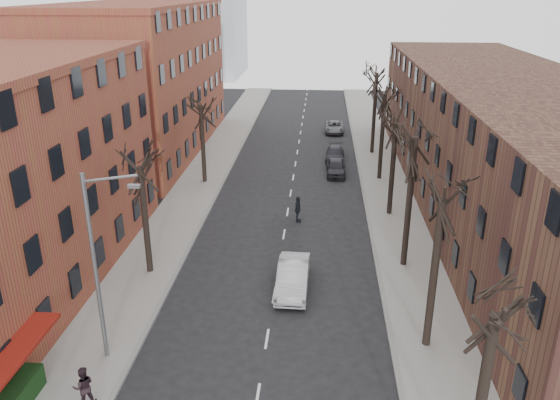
# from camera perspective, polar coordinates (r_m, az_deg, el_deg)

# --- Properties ---
(sidewalk_left) EXTENTS (4.00, 90.00, 0.15)m
(sidewalk_left) POSITION_cam_1_polar(r_m,az_deg,el_deg) (48.91, -8.08, 2.29)
(sidewalk_left) COLOR gray
(sidewalk_left) RESTS_ON ground
(sidewalk_right) EXTENTS (4.00, 90.00, 0.15)m
(sidewalk_right) POSITION_cam_1_polar(r_m,az_deg,el_deg) (48.15, 10.88, 1.80)
(sidewalk_right) COLOR gray
(sidewalk_right) RESTS_ON ground
(building_left_far) EXTENTS (12.00, 28.00, 14.00)m
(building_left_far) POSITION_cam_1_polar(r_m,az_deg,el_deg) (57.80, -14.50, 11.90)
(building_left_far) COLOR brown
(building_left_far) RESTS_ON ground
(building_right) EXTENTS (12.00, 50.00, 10.00)m
(building_right) POSITION_cam_1_polar(r_m,az_deg,el_deg) (43.75, 22.52, 5.29)
(building_right) COLOR #533626
(building_right) RESTS_ON ground
(tree_right_b) EXTENTS (5.20, 5.20, 10.80)m
(tree_right_b) POSITION_cam_1_polar(r_m,az_deg,el_deg) (27.78, 14.96, -14.53)
(tree_right_b) COLOR black
(tree_right_b) RESTS_ON ground
(tree_right_c) EXTENTS (5.20, 5.20, 11.60)m
(tree_right_c) POSITION_cam_1_polar(r_m,az_deg,el_deg) (34.48, 12.74, -6.73)
(tree_right_c) COLOR black
(tree_right_c) RESTS_ON ground
(tree_right_d) EXTENTS (5.20, 5.20, 10.00)m
(tree_right_d) POSITION_cam_1_polar(r_m,az_deg,el_deg) (41.64, 11.30, -1.53)
(tree_right_d) COLOR black
(tree_right_d) RESTS_ON ground
(tree_right_e) EXTENTS (5.20, 5.20, 10.80)m
(tree_right_e) POSITION_cam_1_polar(r_m,az_deg,el_deg) (49.06, 10.30, 2.12)
(tree_right_e) COLOR black
(tree_right_e) RESTS_ON ground
(tree_right_f) EXTENTS (5.20, 5.20, 11.60)m
(tree_right_f) POSITION_cam_1_polar(r_m,az_deg,el_deg) (56.64, 9.56, 4.81)
(tree_right_f) COLOR black
(tree_right_f) RESTS_ON ground
(tree_left_a) EXTENTS (5.20, 5.20, 9.50)m
(tree_left_a) POSITION_cam_1_polar(r_m,az_deg,el_deg) (33.81, -13.38, -7.39)
(tree_left_a) COLOR black
(tree_left_a) RESTS_ON ground
(tree_left_b) EXTENTS (5.20, 5.20, 9.50)m
(tree_left_b) POSITION_cam_1_polar(r_m,az_deg,el_deg) (47.93, -7.85, 1.80)
(tree_left_b) COLOR black
(tree_left_b) RESTS_ON ground
(streetlight) EXTENTS (2.45, 0.22, 9.03)m
(streetlight) POSITION_cam_1_polar(r_m,az_deg,el_deg) (24.73, -18.48, -6.12)
(streetlight) COLOR slate
(streetlight) RESTS_ON ground
(silver_sedan) EXTENTS (1.79, 4.92, 1.61)m
(silver_sedan) POSITION_cam_1_polar(r_m,az_deg,el_deg) (30.85, 1.35, -8.03)
(silver_sedan) COLOR #A5A7AC
(silver_sedan) RESTS_ON ground
(parked_car_near) EXTENTS (1.73, 4.18, 1.42)m
(parked_car_near) POSITION_cam_1_polar(r_m,az_deg,el_deg) (49.58, 5.86, 3.43)
(parked_car_near) COLOR black
(parked_car_near) RESTS_ON ground
(parked_car_mid) EXTENTS (1.97, 4.42, 1.26)m
(parked_car_mid) POSITION_cam_1_polar(r_m,az_deg,el_deg) (53.84, 5.77, 4.82)
(parked_car_mid) COLOR black
(parked_car_mid) RESTS_ON ground
(parked_car_far) EXTENTS (2.12, 4.52, 1.25)m
(parked_car_far) POSITION_cam_1_polar(r_m,az_deg,el_deg) (64.37, 5.70, 7.60)
(parked_car_far) COLOR #5C5D64
(parked_car_far) RESTS_ON ground
(pedestrian_b) EXTENTS (1.07, 0.98, 1.76)m
(pedestrian_b) POSITION_cam_1_polar(r_m,az_deg,el_deg) (24.42, -19.84, -17.86)
(pedestrian_b) COLOR black
(pedestrian_b) RESTS_ON sidewalk_left
(pedestrian_crossing) EXTENTS (0.51, 1.17, 1.97)m
(pedestrian_crossing) POSITION_cam_1_polar(r_m,az_deg,el_deg) (39.29, 1.88, -0.97)
(pedestrian_crossing) COLOR black
(pedestrian_crossing) RESTS_ON ground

